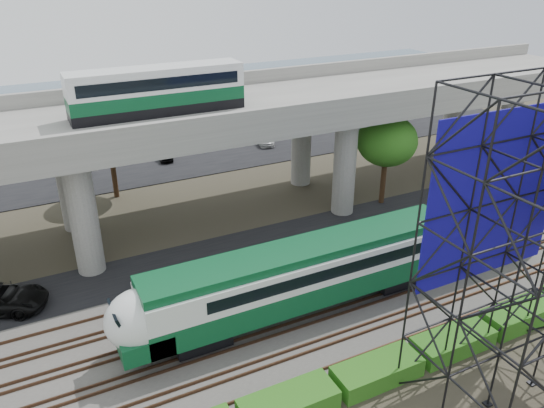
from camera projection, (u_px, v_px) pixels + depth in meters
ground at (315, 335)px, 29.66m from camera, size 140.00×140.00×0.00m
ballast_bed at (298, 314)px, 31.24m from camera, size 90.00×12.00×0.20m
service_road at (240, 250)px, 38.14m from camera, size 90.00×5.00×0.08m
parking_lot at (154, 151)px, 57.15m from camera, size 90.00×18.00×0.08m
harbor_water at (112, 105)px, 74.95m from camera, size 140.00×40.00×0.03m
rail_tracks at (298, 312)px, 31.16m from camera, size 90.00×9.52×0.16m
commuter_train at (337, 264)px, 31.09m from camera, size 29.30×3.06×4.30m
overpass at (205, 121)px, 38.99m from camera, size 80.00×12.00×12.40m
scaffold_tower at (544, 262)px, 22.54m from camera, size 9.36×6.36×15.00m
hedge_strip at (377, 371)px, 26.35m from camera, size 34.60×1.80×1.20m
trees at (149, 163)px, 38.47m from camera, size 40.94×16.94×7.69m
parked_cars at (164, 145)px, 57.14m from camera, size 35.64×9.65×1.26m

